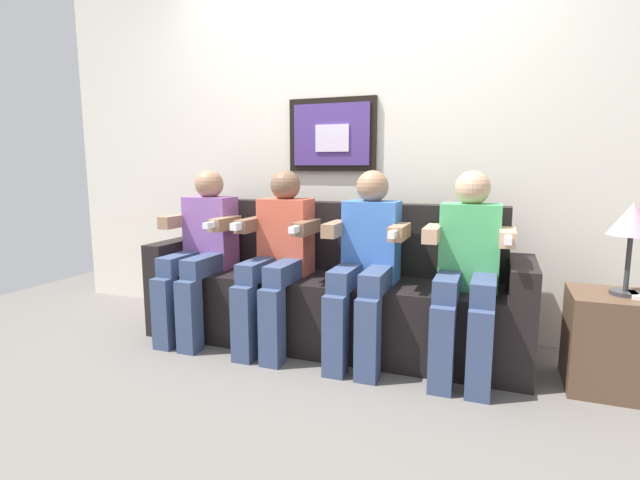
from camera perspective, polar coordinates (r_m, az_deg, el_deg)
The scene contains 10 objects.
ground_plane at distance 2.88m, azimuth -1.08°, elevation -14.32°, with size 6.24×6.24×0.00m, color #66605B.
back_wall_assembly at distance 3.38m, azimuth 3.70°, elevation 11.64°, with size 4.80×0.10×2.60m.
couch at distance 3.07m, azimuth 1.17°, elevation -6.69°, with size 2.40×0.58×0.90m.
person_leftmost at distance 3.24m, azimuth -14.05°, elevation -0.83°, with size 0.46×0.56×1.11m.
person_left_center at distance 2.96m, azimuth -5.05°, elevation -1.48°, with size 0.46×0.56×1.11m.
person_right_center at distance 2.77m, azimuth 5.54°, elevation -2.22°, with size 0.46×0.56×1.11m.
person_rightmost at distance 2.68m, azimuth 17.26°, elevation -2.95°, with size 0.46×0.56×1.11m.
side_table_right at distance 2.88m, azimuth 31.35°, elevation -10.36°, with size 0.40×0.40×0.50m.
table_lamp at distance 2.77m, azimuth 33.28°, elevation 1.67°, with size 0.22×0.22×0.46m.
spare_remote_on_table at distance 2.80m, azimuth 33.44°, elevation -5.51°, with size 0.04×0.13×0.02m, color white.
Camera 1 is at (0.98, -2.46, 1.13)m, focal length 26.74 mm.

